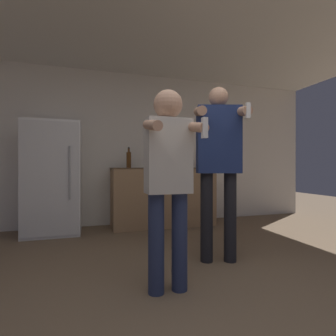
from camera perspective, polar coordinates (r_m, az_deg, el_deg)
wall_back at (r=4.53m, az=-8.70°, el=4.16°), size 7.00×0.06×2.55m
ceiling_slab at (r=3.35m, az=-4.14°, el=28.94°), size 7.00×3.67×0.05m
refrigerator at (r=4.14m, az=-23.71°, el=-2.00°), size 0.76×0.70×1.61m
counter at (r=4.35m, az=-1.10°, el=-6.21°), size 1.69×0.61×0.95m
bottle_brown_liquor at (r=4.54m, az=7.06°, el=1.47°), size 0.10×0.10×0.28m
bottle_tall_gin at (r=4.31m, az=-1.10°, el=1.92°), size 0.08×0.08×0.36m
bottle_red_label at (r=4.19m, az=-8.54°, el=1.90°), size 0.07×0.07×0.33m
person_woman_foreground at (r=2.01m, az=0.07°, el=-1.22°), size 0.40×0.45×1.56m
person_man_side at (r=2.71m, az=10.96°, el=2.30°), size 0.58×0.53×1.78m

